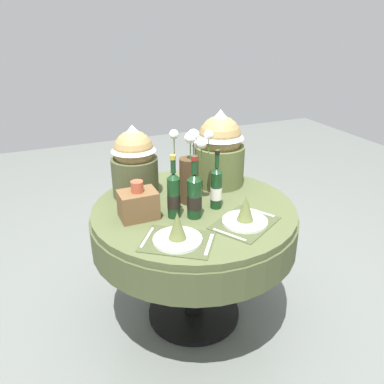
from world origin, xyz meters
TOP-DOWN VIEW (x-y plane):
  - ground at (0.00, 0.00)m, footprint 8.00×8.00m
  - dining_table at (0.00, 0.00)m, footprint 1.19×1.19m
  - place_setting_left at (-0.23, -0.32)m, footprint 0.43×0.41m
  - place_setting_right at (0.17, -0.29)m, footprint 0.42×0.40m
  - flower_vase at (0.01, 0.07)m, footprint 0.21×0.20m
  - wine_bottle_left at (-0.05, -0.11)m, footprint 0.08×0.08m
  - wine_bottle_right at (0.11, -0.06)m, footprint 0.07×0.07m
  - wine_bottle_rear at (-0.15, -0.07)m, footprint 0.07×0.07m
  - gift_tub_back_left at (-0.26, 0.29)m, footprint 0.28×0.28m
  - gift_tub_back_right at (0.28, 0.25)m, footprint 0.32×0.32m
  - woven_basket_side_left at (-0.33, 0.00)m, footprint 0.20×0.15m

SIDE VIEW (x-z plane):
  - ground at x=0.00m, z-range 0.00..0.00m
  - dining_table at x=0.00m, z-range 0.25..1.03m
  - place_setting_left at x=-0.23m, z-range 0.75..0.91m
  - place_setting_right at x=0.17m, z-range 0.75..0.91m
  - woven_basket_side_left at x=-0.33m, z-range 0.76..0.97m
  - wine_bottle_right at x=0.11m, z-range 0.73..1.08m
  - wine_bottle_left at x=-0.05m, z-range 0.73..1.08m
  - wine_bottle_rear at x=-0.15m, z-range 0.73..1.09m
  - flower_vase at x=0.01m, z-range 0.76..1.20m
  - gift_tub_back_left at x=-0.26m, z-range 0.79..1.23m
  - gift_tub_back_right at x=0.28m, z-range 0.79..1.28m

